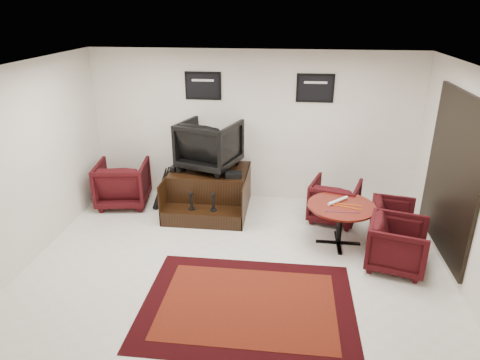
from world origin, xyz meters
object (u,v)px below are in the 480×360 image
armchair_side (123,181)px  shine_podium (209,191)px  shine_chair (209,142)px  table_chair_window (393,218)px  table_chair_corner (398,242)px  table_chair_back (335,199)px  meeting_table (341,210)px

armchair_side → shine_podium: bearing=172.4°
shine_chair → table_chair_window: bearing=-177.7°
shine_podium → table_chair_window: size_ratio=2.13×
table_chair_corner → shine_chair: bearing=75.0°
table_chair_back → table_chair_window: (0.88, -0.51, -0.06)m
table_chair_window → armchair_side: bearing=92.5°
table_chair_back → table_chair_window: size_ratio=1.17×
shine_chair → meeting_table: (2.26, -1.19, -0.63)m
shine_podium → table_chair_window: 3.21m
meeting_table → table_chair_back: bearing=90.9°
armchair_side → meeting_table: size_ratio=0.90×
table_chair_back → armchair_side: bearing=14.3°
table_chair_window → table_chair_corner: bearing=-176.9°
armchair_side → table_chair_window: armchair_side is taller
table_chair_corner → table_chair_back: bearing=44.1°
meeting_table → table_chair_corner: bearing=-36.9°
meeting_table → table_chair_window: table_chair_window is taller
armchair_side → table_chair_window: size_ratio=1.34×
shine_chair → meeting_table: size_ratio=0.95×
shine_chair → table_chair_window: shine_chair is taller
table_chair_back → meeting_table: bearing=108.2°
shine_podium → armchair_side: (-1.63, -0.03, 0.12)m
shine_podium → table_chair_corner: bearing=-28.1°
table_chair_window → table_chair_corner: (-0.12, -0.87, 0.06)m
armchair_side → table_chair_window: 4.81m
shine_chair → table_chair_corner: (3.00, -1.75, -0.82)m
shine_podium → table_chair_window: bearing=-13.2°
shine_podium → meeting_table: size_ratio=1.42×
meeting_table → table_chair_window: (0.87, 0.31, -0.24)m
shine_podium → armchair_side: 1.63m
table_chair_back → table_chair_corner: (0.76, -1.38, 0.00)m
shine_podium → shine_chair: 0.90m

